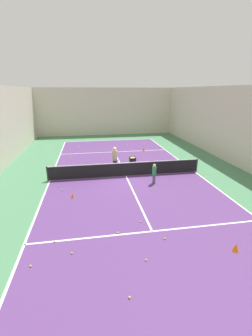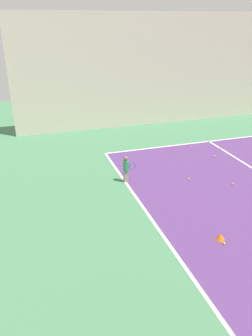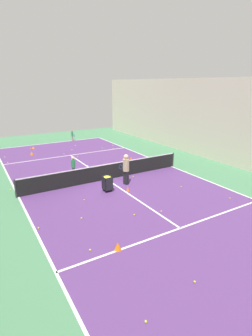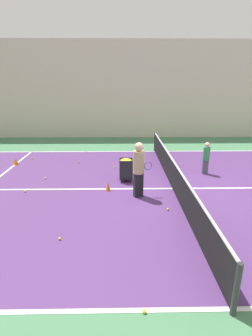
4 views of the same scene
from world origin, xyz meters
name	(u,v)px [view 4 (image 4 of 4)]	position (x,y,z in m)	size (l,w,h in m)	color
ground_plane	(173,189)	(0.00, 0.00, 0.00)	(36.26, 36.26, 0.00)	#477F56
court_playing_area	(173,189)	(0.00, 0.00, 0.00)	(10.49, 24.60, 0.00)	#563370
line_sideline_left	(230,309)	(-5.25, 0.00, 0.01)	(0.10, 24.60, 0.00)	white
line_sideline_right	(155,151)	(5.25, 0.00, 0.01)	(0.10, 24.60, 0.00)	white
line_centre_service	(173,188)	(0.00, 0.00, 0.01)	(0.10, 13.53, 0.00)	white
hall_enclosure_right	(149,91)	(9.15, 0.00, 3.09)	(0.15, 32.56, 6.17)	beige
tennis_net	(173,175)	(0.00, 0.00, 0.52)	(10.79, 0.10, 1.01)	#2D2D33
coach_at_net	(139,166)	(-0.63, 1.28, 1.06)	(0.47, 0.70, 1.85)	black
child_midcourt	(206,156)	(1.57, -1.63, 0.77)	(0.27, 0.27, 1.34)	#4C4C56
ball_cart	(126,166)	(0.81, 1.67, 0.61)	(0.46, 0.50, 0.89)	black
training_cone_0	(108,186)	(-0.13, 2.32, 0.17)	(0.16, 0.16, 0.33)	orange
training_cone_4	(16,161)	(2.96, 6.73, 0.16)	(0.26, 0.26, 0.31)	orange
tennis_ball_1	(138,181)	(0.73, 1.22, 0.04)	(0.07, 0.07, 0.07)	yellow
tennis_ball_3	(177,150)	(5.48, -1.26, 0.04)	(0.07, 0.07, 0.07)	yellow
tennis_ball_7	(32,158)	(3.85, 6.27, 0.04)	(0.07, 0.07, 0.07)	yellow
tennis_ball_8	(60,239)	(-3.15, 3.35, 0.04)	(0.07, 0.07, 0.07)	yellow
tennis_ball_11	(25,191)	(-0.23, 5.20, 0.04)	(0.07, 0.07, 0.07)	yellow
tennis_ball_17	(86,152)	(5.08, 3.76, 0.04)	(0.07, 0.07, 0.07)	yellow
tennis_ball_21	(168,209)	(-1.66, 0.45, 0.04)	(0.07, 0.07, 0.07)	yellow
tennis_ball_22	(144,311)	(-5.30, 1.46, 0.04)	(0.07, 0.07, 0.07)	yellow
tennis_ball_27	(78,162)	(3.25, 3.90, 0.04)	(0.07, 0.07, 0.07)	yellow
tennis_ball_28	(114,167)	(2.40, 2.16, 0.04)	(0.07, 0.07, 0.07)	yellow
tennis_ball_30	(45,178)	(1.05, 4.85, 0.04)	(0.07, 0.07, 0.07)	yellow
tennis_ball_31	(182,164)	(2.77, -0.93, 0.04)	(0.07, 0.07, 0.07)	yellow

